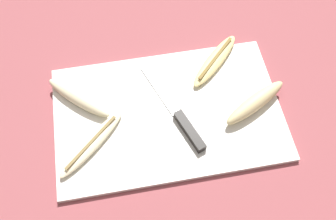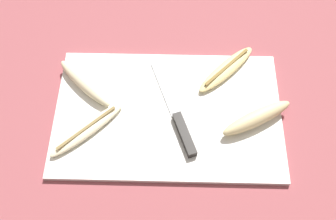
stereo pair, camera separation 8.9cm
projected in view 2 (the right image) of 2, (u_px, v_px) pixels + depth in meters
ground_plane at (168, 115)px, 0.91m from camera, size 4.00×4.00×0.00m
cutting_board at (168, 113)px, 0.90m from camera, size 0.52×0.33×0.01m
knife at (180, 124)px, 0.87m from camera, size 0.11×0.25×0.02m
banana_bright_far at (87, 130)px, 0.86m from camera, size 0.17×0.16×0.02m
banana_mellow_near at (257, 118)px, 0.87m from camera, size 0.17×0.11×0.04m
banana_golden_short at (226, 69)px, 0.94m from camera, size 0.16×0.16×0.02m
banana_pale_long at (85, 83)px, 0.92m from camera, size 0.15×0.15×0.03m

